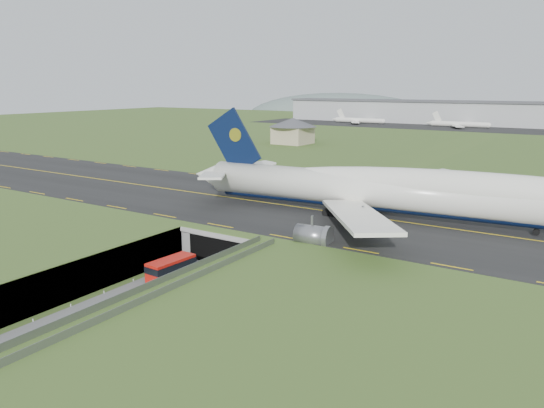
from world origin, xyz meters
The scene contains 10 objects.
ground centered at (0.00, 0.00, 0.00)m, with size 900.00×900.00×0.00m, color #3E5E25.
airfield_deck centered at (0.00, 0.00, 3.00)m, with size 800.00×800.00×6.00m, color gray.
trench_road centered at (0.00, -7.50, 0.10)m, with size 12.00×75.00×0.20m, color slate.
taxiway centered at (0.00, 33.00, 6.09)m, with size 800.00×44.00×0.18m, color black.
tunnel_portal centered at (0.00, 16.71, 3.33)m, with size 17.00×22.30×6.00m.
guideway centered at (11.00, -19.11, 5.32)m, with size 3.00×53.00×7.05m.
jumbo_jet centered at (26.82, 34.44, 11.79)m, with size 103.27×64.60×21.45m.
shuttle_tram centered at (-1.67, -1.63, 1.91)m, with size 3.76×8.81×3.49m.
service_building centered at (-62.34, 140.33, 12.79)m, with size 21.31×21.31×11.47m.
cargo_terminal centered at (-0.17, 299.41, 13.96)m, with size 320.00×67.00×15.60m.
Camera 1 is at (57.34, -62.39, 31.54)m, focal length 35.00 mm.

